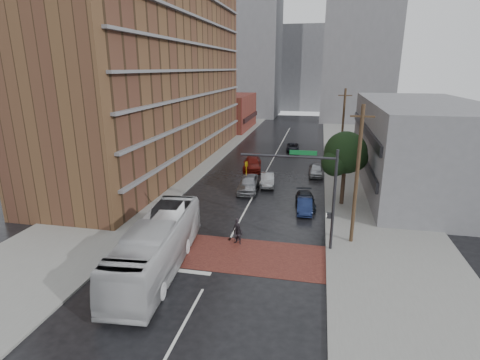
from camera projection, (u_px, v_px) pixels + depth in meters
The scene contains 24 objects.
ground at pixel (220, 257), 25.34m from camera, with size 160.00×160.00×0.00m, color black.
crosswalk at pixel (222, 253), 25.81m from camera, with size 14.00×5.00×0.02m, color brown.
sidewalk_west at pixel (186, 161), 51.02m from camera, with size 9.00×90.00×0.15m, color gray.
sidewalk_east at pixel (361, 170), 46.47m from camera, with size 9.00×90.00×0.15m, color gray.
apartment_block at pixel (159, 53), 46.57m from camera, with size 10.00×44.00×28.00m, color brown.
storefront_west at pixel (231, 112), 77.31m from camera, with size 8.00×16.00×7.00m, color maroon.
building_east at pixel (419, 144), 39.53m from camera, with size 11.00×26.00×9.00m, color slate.
distant_tower_west at pixel (244, 53), 96.59m from camera, with size 18.00×16.00×32.00m, color slate.
distant_tower_east at pixel (360, 41), 84.86m from camera, with size 16.00×14.00×36.00m, color slate.
distant_tower_center at pixel (302, 69), 110.90m from camera, with size 12.00×10.00×24.00m, color slate.
street_tree at pixel (346, 155), 33.57m from camera, with size 4.20×4.10×6.90m.
signal_mast at pixel (313, 185), 25.17m from camera, with size 6.50×0.30×7.20m.
utility_pole_near at pixel (357, 175), 25.87m from camera, with size 1.60×0.26×10.00m.
utility_pole_far at pixel (342, 130), 44.61m from camera, with size 1.60×0.26×10.00m.
transit_bus at pixel (157, 246), 23.31m from camera, with size 2.76×11.80×3.29m, color silver.
pedestrian_a at pixel (237, 230), 27.55m from camera, with size 0.62×0.41×1.69m, color black.
pedestrian_b at pixel (238, 235), 26.97m from camera, with size 0.71×0.55×1.47m, color black.
car_travel_a at pixel (248, 183), 38.49m from camera, with size 2.02×5.01×1.71m, color #96989D.
car_travel_b at pixel (267, 180), 40.47m from camera, with size 1.42×4.08×1.34m, color #9EA1A5.
car_travel_c at pixel (252, 164), 46.72m from camera, with size 2.19×5.40×1.57m, color maroon.
suv_travel at pixel (293, 147), 57.43m from camera, with size 1.90×4.12×1.15m, color black.
car_parked_near at pixel (305, 205), 33.03m from camera, with size 1.30×3.72×1.22m, color #131E43.
car_parked_mid at pixel (305, 200), 34.34m from camera, with size 1.70×4.19×1.22m, color black.
car_parked_far at pixel (316, 170), 44.22m from camera, with size 1.66×4.14×1.41m, color #999DA0.
Camera 1 is at (6.00, -22.01, 12.28)m, focal length 28.00 mm.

